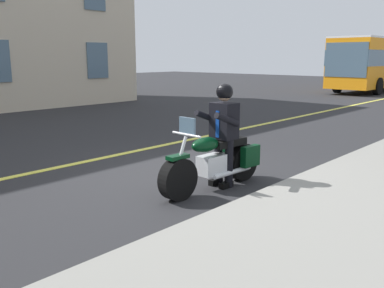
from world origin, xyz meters
TOP-DOWN VIEW (x-y plane):
  - ground_plane at (0.00, 0.00)m, footprint 80.00×80.00m
  - lane_center_stripe at (0.00, -2.00)m, footprint 60.00×0.16m
  - motorcycle_main at (0.13, 1.14)m, footprint 2.22×0.65m
  - rider_main at (-0.05, 1.15)m, footprint 0.64×0.57m
  - bus_far at (-23.28, -4.29)m, footprint 11.05×2.70m

SIDE VIEW (x-z plane):
  - ground_plane at x=0.00m, z-range 0.00..0.00m
  - lane_center_stripe at x=0.00m, z-range 0.00..0.01m
  - motorcycle_main at x=0.13m, z-range -0.18..1.08m
  - rider_main at x=-0.05m, z-range 0.17..1.91m
  - bus_far at x=-23.28m, z-range 0.22..3.52m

